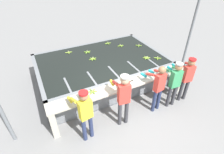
{
  "coord_description": "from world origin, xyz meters",
  "views": [
    {
      "loc": [
        -2.2,
        -3.25,
        4.06
      ],
      "look_at": [
        0.0,
        1.08,
        0.65
      ],
      "focal_mm": 28.0,
      "sensor_mm": 36.0,
      "label": 1
    }
  ],
  "objects_px": {
    "banana_bunch_ledge_1": "(92,92)",
    "banana_bunch_floating_6": "(121,46)",
    "worker_0": "(85,112)",
    "worker_2": "(158,85)",
    "worker_1": "(123,96)",
    "support_post_right": "(190,35)",
    "banana_bunch_floating_5": "(69,52)",
    "banana_bunch_floating_2": "(139,45)",
    "banana_bunch_floating_7": "(93,59)",
    "knife_1": "(134,80)",
    "worker_4": "(187,76)",
    "banana_bunch_floating_4": "(147,58)",
    "banana_bunch_floating_1": "(158,58)",
    "banana_bunch_floating_0": "(108,43)",
    "banana_bunch_floating_3": "(87,52)",
    "worker_3": "(174,81)",
    "banana_bunch_ledge_0": "(171,71)",
    "knife_0": "(153,74)"
  },
  "relations": [
    {
      "from": "banana_bunch_ledge_1",
      "to": "banana_bunch_floating_6",
      "type": "bearing_deg",
      "value": 46.35
    },
    {
      "from": "worker_0",
      "to": "worker_2",
      "type": "height_order",
      "value": "worker_2"
    },
    {
      "from": "worker_1",
      "to": "support_post_right",
      "type": "xyz_separation_m",
      "value": [
        3.57,
        1.28,
        0.58
      ]
    },
    {
      "from": "banana_bunch_floating_5",
      "to": "banana_bunch_ledge_1",
      "type": "bearing_deg",
      "value": -91.22
    },
    {
      "from": "banana_bunch_floating_2",
      "to": "banana_bunch_floating_7",
      "type": "bearing_deg",
      "value": -174.78
    },
    {
      "from": "worker_2",
      "to": "knife_1",
      "type": "xyz_separation_m",
      "value": [
        -0.5,
        0.53,
        -0.01
      ]
    },
    {
      "from": "worker_4",
      "to": "banana_bunch_floating_4",
      "type": "distance_m",
      "value": 1.59
    },
    {
      "from": "support_post_right",
      "to": "worker_4",
      "type": "bearing_deg",
      "value": -134.87
    },
    {
      "from": "banana_bunch_floating_5",
      "to": "support_post_right",
      "type": "relative_size",
      "value": 0.09
    },
    {
      "from": "banana_bunch_floating_4",
      "to": "banana_bunch_floating_5",
      "type": "xyz_separation_m",
      "value": [
        -2.45,
        1.74,
        0.0
      ]
    },
    {
      "from": "worker_1",
      "to": "worker_4",
      "type": "bearing_deg",
      "value": -0.08
    },
    {
      "from": "banana_bunch_floating_1",
      "to": "banana_bunch_floating_6",
      "type": "relative_size",
      "value": 0.85
    },
    {
      "from": "banana_bunch_floating_0",
      "to": "banana_bunch_floating_3",
      "type": "xyz_separation_m",
      "value": [
        -1.08,
        -0.37,
        -0.0
      ]
    },
    {
      "from": "worker_3",
      "to": "banana_bunch_floating_3",
      "type": "relative_size",
      "value": 5.77
    },
    {
      "from": "worker_0",
      "to": "banana_bunch_floating_3",
      "type": "relative_size",
      "value": 5.77
    },
    {
      "from": "banana_bunch_floating_6",
      "to": "banana_bunch_floating_7",
      "type": "relative_size",
      "value": 1.01
    },
    {
      "from": "worker_0",
      "to": "banana_bunch_ledge_0",
      "type": "relative_size",
      "value": 6.0
    },
    {
      "from": "worker_1",
      "to": "support_post_right",
      "type": "bearing_deg",
      "value": 19.68
    },
    {
      "from": "knife_0",
      "to": "worker_4",
      "type": "bearing_deg",
      "value": -33.45
    },
    {
      "from": "banana_bunch_floating_7",
      "to": "knife_0",
      "type": "relative_size",
      "value": 1.03
    },
    {
      "from": "worker_0",
      "to": "banana_bunch_floating_0",
      "type": "bearing_deg",
      "value": 56.32
    },
    {
      "from": "worker_1",
      "to": "banana_bunch_floating_1",
      "type": "relative_size",
      "value": 7.03
    },
    {
      "from": "banana_bunch_floating_1",
      "to": "support_post_right",
      "type": "xyz_separation_m",
      "value": [
        1.35,
        -0.06,
        0.65
      ]
    },
    {
      "from": "banana_bunch_floating_1",
      "to": "knife_0",
      "type": "distance_m",
      "value": 1.1
    },
    {
      "from": "banana_bunch_floating_4",
      "to": "knife_1",
      "type": "xyz_separation_m",
      "value": [
        -1.19,
        -0.97,
        -0.01
      ]
    },
    {
      "from": "worker_1",
      "to": "worker_3",
      "type": "height_order",
      "value": "worker_1"
    },
    {
      "from": "worker_2",
      "to": "banana_bunch_ledge_1",
      "type": "bearing_deg",
      "value": 161.97
    },
    {
      "from": "worker_1",
      "to": "banana_bunch_floating_6",
      "type": "height_order",
      "value": "worker_1"
    },
    {
      "from": "banana_bunch_ledge_0",
      "to": "banana_bunch_floating_1",
      "type": "bearing_deg",
      "value": 80.21
    },
    {
      "from": "banana_bunch_floating_4",
      "to": "banana_bunch_floating_7",
      "type": "bearing_deg",
      "value": 155.21
    },
    {
      "from": "support_post_right",
      "to": "banana_bunch_floating_5",
      "type": "bearing_deg",
      "value": 154.35
    },
    {
      "from": "worker_0",
      "to": "knife_1",
      "type": "distance_m",
      "value": 1.85
    },
    {
      "from": "banana_bunch_floating_6",
      "to": "knife_1",
      "type": "height_order",
      "value": "banana_bunch_floating_6"
    },
    {
      "from": "banana_bunch_floating_7",
      "to": "banana_bunch_ledge_0",
      "type": "bearing_deg",
      "value": -43.81
    },
    {
      "from": "banana_bunch_floating_5",
      "to": "banana_bunch_floating_7",
      "type": "distance_m",
      "value": 1.11
    },
    {
      "from": "banana_bunch_floating_6",
      "to": "banana_bunch_floating_5",
      "type": "bearing_deg",
      "value": 169.64
    },
    {
      "from": "banana_bunch_floating_2",
      "to": "support_post_right",
      "type": "relative_size",
      "value": 0.07
    },
    {
      "from": "banana_bunch_floating_3",
      "to": "support_post_right",
      "type": "height_order",
      "value": "support_post_right"
    },
    {
      "from": "banana_bunch_floating_5",
      "to": "banana_bunch_ledge_0",
      "type": "bearing_deg",
      "value": -46.89
    },
    {
      "from": "banana_bunch_floating_0",
      "to": "banana_bunch_floating_1",
      "type": "distance_m",
      "value": 2.27
    },
    {
      "from": "worker_3",
      "to": "banana_bunch_floating_3",
      "type": "height_order",
      "value": "worker_3"
    },
    {
      "from": "worker_3",
      "to": "banana_bunch_floating_0",
      "type": "xyz_separation_m",
      "value": [
        -0.59,
        3.38,
        -0.01
      ]
    },
    {
      "from": "banana_bunch_floating_2",
      "to": "knife_0",
      "type": "height_order",
      "value": "banana_bunch_floating_2"
    },
    {
      "from": "knife_0",
      "to": "banana_bunch_floating_3",
      "type": "bearing_deg",
      "value": 119.23
    },
    {
      "from": "worker_2",
      "to": "banana_bunch_floating_5",
      "type": "relative_size",
      "value": 5.65
    },
    {
      "from": "banana_bunch_floating_2",
      "to": "banana_bunch_floating_0",
      "type": "bearing_deg",
      "value": 143.65
    },
    {
      "from": "banana_bunch_floating_2",
      "to": "banana_bunch_floating_4",
      "type": "relative_size",
      "value": 0.85
    },
    {
      "from": "banana_bunch_floating_4",
      "to": "support_post_right",
      "type": "xyz_separation_m",
      "value": [
        1.7,
        -0.25,
        0.65
      ]
    },
    {
      "from": "banana_bunch_floating_4",
      "to": "knife_0",
      "type": "bearing_deg",
      "value": -115.36
    },
    {
      "from": "banana_bunch_floating_5",
      "to": "banana_bunch_floating_6",
      "type": "xyz_separation_m",
      "value": [
        2.11,
        -0.39,
        0.0
      ]
    }
  ]
}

